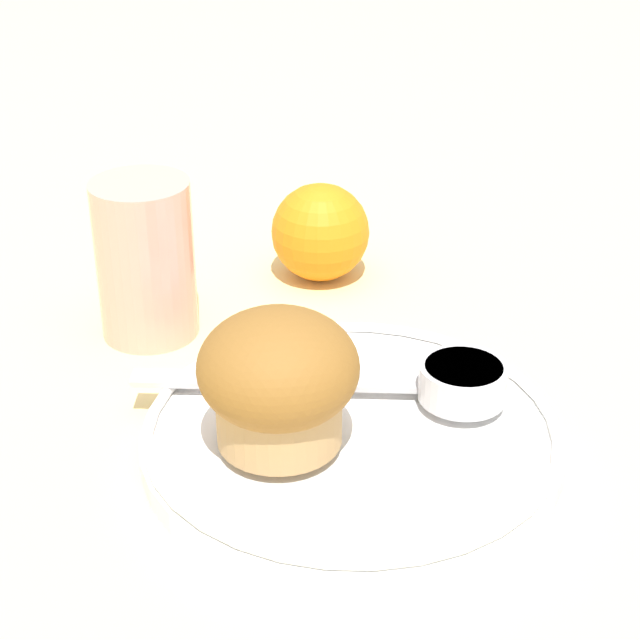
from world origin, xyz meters
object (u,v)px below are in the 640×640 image
(muffin, at_px, (278,380))
(butter_knife, at_px, (306,381))
(juice_glass, at_px, (145,260))
(orange_fruit, at_px, (320,232))

(muffin, distance_m, butter_knife, 0.06)
(juice_glass, bearing_deg, butter_knife, -69.68)
(butter_knife, height_order, juice_glass, juice_glass)
(orange_fruit, relative_size, juice_glass, 0.67)
(muffin, relative_size, butter_knife, 0.46)
(orange_fruit, height_order, juice_glass, juice_glass)
(muffin, distance_m, juice_glass, 0.17)
(orange_fruit, bearing_deg, butter_knife, -119.08)
(muffin, height_order, butter_knife, muffin)
(orange_fruit, distance_m, juice_glass, 0.14)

